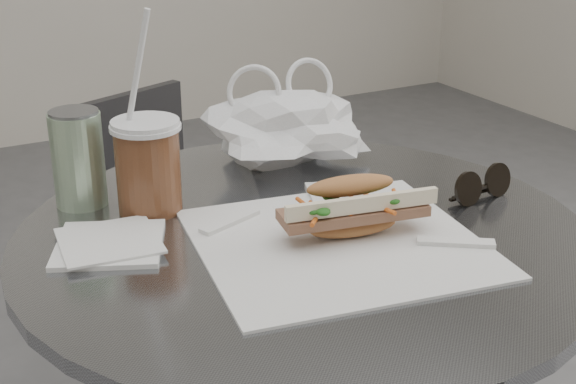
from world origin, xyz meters
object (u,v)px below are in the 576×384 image
drink_can (78,158)px  chair_far (179,276)px  banh_mi (352,208)px  iced_coffee (148,164)px  sunglasses (482,187)px

drink_can → chair_far: bearing=56.7°
drink_can → banh_mi: bearing=-44.7°
chair_far → iced_coffee: 0.75m
iced_coffee → banh_mi: bearing=-46.1°
banh_mi → iced_coffee: iced_coffee is taller
banh_mi → drink_can: 0.39m
banh_mi → sunglasses: 0.23m
iced_coffee → drink_can: (-0.08, 0.07, 0.00)m
iced_coffee → sunglasses: 0.47m
sunglasses → chair_far: bearing=98.8°
drink_can → sunglasses: bearing=-26.8°
banh_mi → iced_coffee: 0.29m
chair_far → drink_can: drink_can is taller
chair_far → iced_coffee: iced_coffee is taller
iced_coffee → chair_far: bearing=66.9°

